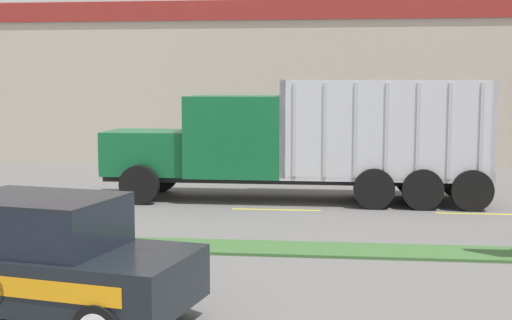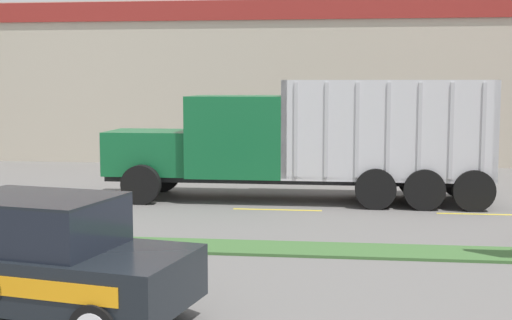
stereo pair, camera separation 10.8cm
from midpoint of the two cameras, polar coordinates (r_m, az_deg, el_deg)
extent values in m
cube|color=#3D6633|center=(14.86, -3.00, -6.95)|extent=(120.00, 1.21, 0.06)
cube|color=yellow|center=(20.42, -13.42, -3.56)|extent=(2.40, 0.14, 0.01)
cube|color=yellow|center=(19.23, 1.88, -3.99)|extent=(2.40, 0.14, 0.01)
cube|color=yellow|center=(19.51, 17.92, -4.14)|extent=(2.40, 0.14, 0.01)
cube|color=black|center=(20.69, 3.21, -1.48)|extent=(10.94, 1.33, 0.18)
cube|color=#146033|center=(21.30, -8.20, 0.64)|extent=(2.48, 1.98, 1.26)
cube|color=#B7B7BC|center=(21.67, -11.45, 0.68)|extent=(0.06, 1.69, 1.07)
cube|color=#146033|center=(20.73, -1.29, 1.99)|extent=(2.71, 2.41, 2.29)
cube|color=black|center=(20.95, -5.02, 3.11)|extent=(0.04, 2.05, 1.03)
cylinder|color=silver|center=(19.75, 2.56, 3.85)|extent=(0.14, 0.14, 1.43)
cube|color=silver|center=(20.66, 10.40, -1.16)|extent=(5.75, 2.41, 0.12)
cube|color=silver|center=(20.56, 2.67, 2.66)|extent=(0.16, 2.41, 2.69)
cube|color=silver|center=(20.89, 18.16, 2.41)|extent=(0.16, 2.41, 2.69)
cube|color=silver|center=(19.41, 10.68, 2.35)|extent=(5.75, 0.16, 2.69)
cube|color=silver|center=(21.66, 10.30, 2.75)|extent=(5.75, 0.16, 2.69)
cube|color=#B2B2B7|center=(19.31, 3.37, 2.43)|extent=(0.10, 0.04, 2.55)
cube|color=#B2B2B7|center=(19.28, 5.81, 2.40)|extent=(0.10, 0.04, 2.55)
cube|color=#B2B2B7|center=(19.28, 8.26, 2.37)|extent=(0.10, 0.04, 2.55)
cube|color=#B2B2B7|center=(19.32, 10.69, 2.33)|extent=(0.10, 0.04, 2.55)
cube|color=#B2B2B7|center=(19.39, 13.12, 2.29)|extent=(0.10, 0.04, 2.55)
cube|color=#B2B2B7|center=(19.49, 15.52, 2.25)|extent=(0.10, 0.04, 2.55)
cube|color=#B2B2B7|center=(19.63, 17.90, 2.20)|extent=(0.10, 0.04, 2.55)
cylinder|color=black|center=(20.26, -9.04, -1.96)|extent=(1.11, 0.30, 1.11)
cylinder|color=black|center=(22.53, -7.38, -1.12)|extent=(1.11, 0.30, 1.11)
cylinder|color=black|center=(19.80, 17.18, -2.36)|extent=(1.11, 0.30, 1.11)
cylinder|color=black|center=(22.11, 16.11, -1.45)|extent=(1.11, 0.30, 1.11)
cylinder|color=black|center=(19.61, 13.47, -2.33)|extent=(1.11, 0.30, 1.11)
cylinder|color=black|center=(21.94, 12.78, -1.42)|extent=(1.11, 0.30, 1.11)
cylinder|color=black|center=(19.51, 9.70, -2.29)|extent=(1.11, 0.30, 1.11)
cylinder|color=black|center=(21.85, 9.41, -1.38)|extent=(1.11, 0.30, 1.11)
cube|color=black|center=(10.67, -15.77, -8.73)|extent=(4.33, 2.66, 0.75)
cube|color=black|center=(10.64, -16.97, -4.83)|extent=(2.51, 2.07, 0.69)
cube|color=black|center=(10.58, -17.03, -2.89)|extent=(2.51, 2.07, 0.04)
cube|color=orange|center=(9.90, -18.94, -9.55)|extent=(3.17, 0.66, 0.26)
cylinder|color=black|center=(10.91, -7.44, -10.24)|extent=(0.69, 0.33, 0.67)
cylinder|color=silver|center=(11.00, -7.20, -10.09)|extent=(0.46, 0.10, 0.47)
cylinder|color=black|center=(12.18, -18.22, -8.75)|extent=(0.69, 0.33, 0.67)
cylinder|color=silver|center=(12.26, -17.92, -8.64)|extent=(0.46, 0.10, 0.47)
cube|color=#BCB29E|center=(35.73, -1.98, 6.20)|extent=(29.54, 12.00, 6.81)
cube|color=maroon|center=(29.92, -3.85, 11.85)|extent=(28.06, 0.10, 0.80)
camera|label=1|loc=(0.05, -89.78, 0.02)|focal=50.00mm
camera|label=2|loc=(0.05, 90.22, -0.02)|focal=50.00mm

